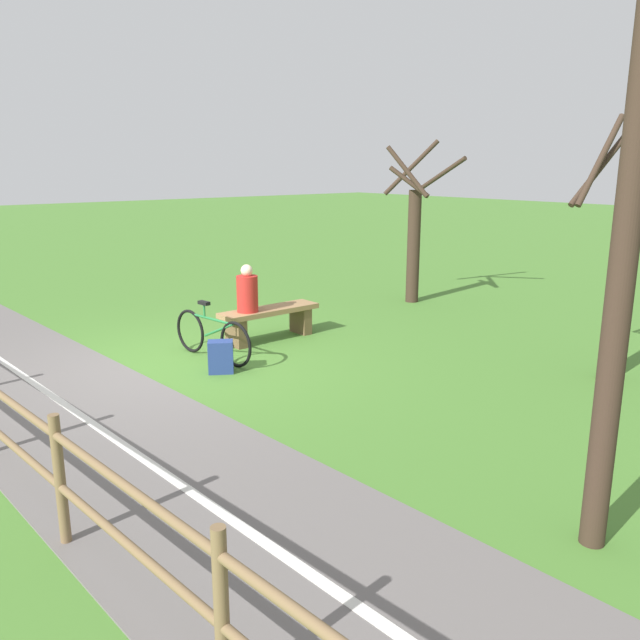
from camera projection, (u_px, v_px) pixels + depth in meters
The scene contains 11 objects.
ground_plane at pixel (177, 364), 8.97m from camera, with size 80.00×80.00×0.00m, color #477A2D.
paved_path at pixel (233, 522), 5.01m from camera, with size 2.38×36.00×0.02m, color #66605E.
path_centre_line at pixel (233, 520), 5.01m from camera, with size 0.10×32.00×0.00m, color silver.
bench at pixel (269, 318), 10.18m from camera, with size 1.69×0.47×0.51m.
person_seated at pixel (247, 292), 9.81m from camera, with size 0.33×0.33×0.74m.
bicycle at pixel (212, 336), 9.13m from camera, with size 0.27×1.69×0.83m.
backpack at pixel (221, 357), 8.58m from camera, with size 0.40×0.37×0.44m.
fence_roadside at pixel (125, 522), 3.90m from camera, with size 1.31×13.99×1.02m.
tree_by_path at pixel (624, 234), 4.20m from camera, with size 1.00×1.14×5.16m.
tree_near_bench at pixel (415, 231), 12.76m from camera, with size 1.37×1.48×3.23m.
tree_far_right at pixel (620, 260), 8.01m from camera, with size 1.45×1.42×3.49m.
Camera 1 is at (3.83, 7.92, 2.74)m, focal length 35.85 mm.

